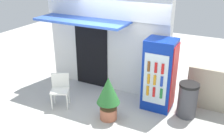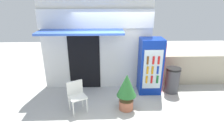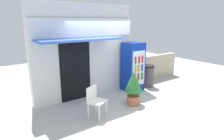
{
  "view_description": "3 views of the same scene",
  "coord_description": "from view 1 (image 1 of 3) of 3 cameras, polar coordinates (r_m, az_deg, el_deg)",
  "views": [
    {
      "loc": [
        2.63,
        -4.65,
        3.45
      ],
      "look_at": [
        0.19,
        0.2,
        1.08
      ],
      "focal_mm": 41.32,
      "sensor_mm": 36.0,
      "label": 1
    },
    {
      "loc": [
        -0.28,
        -4.53,
        2.96
      ],
      "look_at": [
        -0.11,
        0.2,
        1.04
      ],
      "focal_mm": 29.64,
      "sensor_mm": 36.0,
      "label": 2
    },
    {
      "loc": [
        -3.44,
        -4.27,
        2.5
      ],
      "look_at": [
        -0.17,
        0.36,
        1.05
      ],
      "focal_mm": 30.86,
      "sensor_mm": 36.0,
      "label": 3
    }
  ],
  "objects": [
    {
      "name": "trash_bin",
      "position": [
        6.27,
        16.37,
        -6.35
      ],
      "size": [
        0.46,
        0.46,
        0.84
      ],
      "color": "#47474C",
      "rests_on": "ground"
    },
    {
      "name": "storefront_building",
      "position": [
        7.05,
        -1.41,
        8.05
      ],
      "size": [
        3.51,
        1.15,
        3.04
      ],
      "color": "silver",
      "rests_on": "ground"
    },
    {
      "name": "ground",
      "position": [
        6.36,
        -2.36,
        -9.33
      ],
      "size": [
        16.0,
        16.0,
        0.0
      ],
      "primitive_type": "plane",
      "color": "beige"
    },
    {
      "name": "drink_cooler",
      "position": [
        6.25,
        10.44,
        -1.09
      ],
      "size": [
        0.72,
        0.65,
        1.76
      ],
      "color": "#0C2D9E",
      "rests_on": "ground"
    },
    {
      "name": "potted_plant_near_shop",
      "position": [
        5.81,
        -0.81,
        -5.54
      ],
      "size": [
        0.54,
        0.54,
        1.05
      ],
      "color": "#BC6B4C",
      "rests_on": "ground"
    },
    {
      "name": "plastic_chair",
      "position": [
        6.53,
        -11.39,
        -3.79
      ],
      "size": [
        0.56,
        0.54,
        0.84
      ],
      "color": "white",
      "rests_on": "ground"
    }
  ]
}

